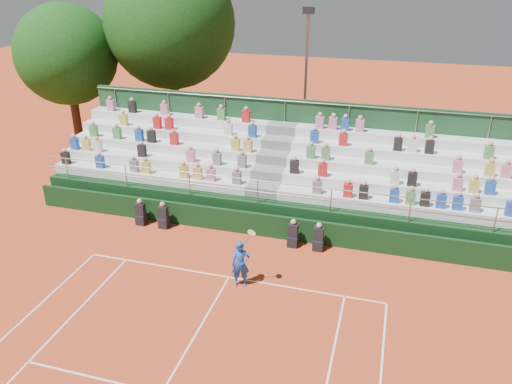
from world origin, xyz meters
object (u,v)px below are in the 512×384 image
(tree_west, at_px, (67,55))
(floodlight_mast, at_px, (306,73))
(tennis_player, at_px, (241,264))
(tree_east, at_px, (170,23))

(tree_west, distance_m, floodlight_mast, 13.66)
(tree_west, bearing_deg, floodlight_mast, 8.89)
(tennis_player, xyz_separation_m, tree_east, (-8.36, 13.43, 6.19))
(tennis_player, bearing_deg, floodlight_mast, 91.89)
(tennis_player, relative_size, floodlight_mast, 0.27)
(tennis_player, distance_m, tree_west, 18.47)
(floodlight_mast, bearing_deg, tree_east, 179.56)
(tree_east, relative_size, floodlight_mast, 1.33)
(tennis_player, xyz_separation_m, tree_west, (-13.92, 11.26, 4.53))
(tree_west, height_order, floodlight_mast, tree_west)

